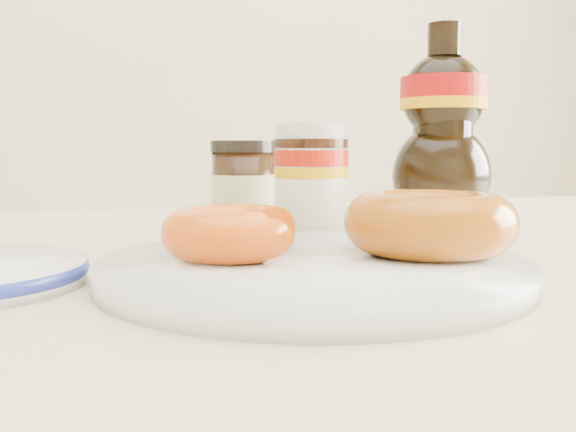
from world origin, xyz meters
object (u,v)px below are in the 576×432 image
object	(u,v)px
dining_table	(329,367)
donut_whole	(429,223)
syrup_bottle	(443,125)
dark_jar	(243,193)
plate	(313,268)
donut_bitten	(232,232)
nutella_jar	(311,173)

from	to	relation	value
dining_table	donut_whole	xyz separation A→B (m)	(0.04, -0.07, 0.12)
syrup_bottle	dark_jar	world-z (taller)	syrup_bottle
plate	donut_bitten	world-z (taller)	donut_bitten
donut_bitten	syrup_bottle	world-z (taller)	syrup_bottle
dining_table	donut_whole	size ratio (longest dim) A/B	12.46
donut_bitten	plate	bearing A→B (deg)	-38.08
donut_whole	syrup_bottle	bearing A→B (deg)	57.23
plate	donut_whole	distance (m)	0.08
plate	syrup_bottle	world-z (taller)	syrup_bottle
plate	dark_jar	distance (m)	0.17
plate	nutella_jar	size ratio (longest dim) A/B	2.54
dark_jar	donut_whole	bearing A→B (deg)	-63.36
dining_table	donut_whole	distance (m)	0.14
donut_whole	nutella_jar	size ratio (longest dim) A/B	1.07
dining_table	donut_bitten	size ratio (longest dim) A/B	15.63
donut_bitten	syrup_bottle	xyz separation A→B (m)	(0.28, 0.21, 0.08)
donut_bitten	donut_whole	distance (m)	0.13
dark_jar	donut_bitten	bearing A→B (deg)	-106.66
plate	nutella_jar	bearing A→B (deg)	70.40
syrup_bottle	dark_jar	distance (m)	0.26
plate	donut_whole	size ratio (longest dim) A/B	2.38
dining_table	donut_bitten	xyz separation A→B (m)	(-0.08, -0.04, 0.11)
plate	nutella_jar	world-z (taller)	nutella_jar
syrup_bottle	dark_jar	xyz separation A→B (m)	(-0.24, -0.07, -0.06)
dining_table	nutella_jar	distance (m)	0.22
plate	donut_bitten	xyz separation A→B (m)	(-0.05, 0.02, 0.02)
nutella_jar	dark_jar	world-z (taller)	nutella_jar
donut_whole	dark_jar	xyz separation A→B (m)	(-0.08, 0.17, 0.01)
nutella_jar	dark_jar	bearing A→B (deg)	-142.82
plate	syrup_bottle	bearing A→B (deg)	45.33
dining_table	plate	distance (m)	0.12
syrup_bottle	dark_jar	bearing A→B (deg)	-163.12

